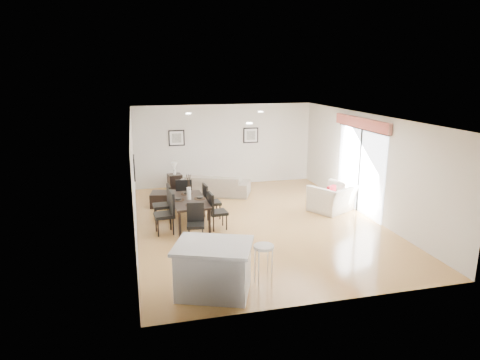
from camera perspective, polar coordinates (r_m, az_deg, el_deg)
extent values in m
plane|color=tan|center=(10.99, 2.34, -5.71)|extent=(8.00, 8.00, 0.00)
cube|color=silver|center=(14.41, -2.07, 4.69)|extent=(6.00, 0.04, 2.70)
cube|color=silver|center=(7.01, 11.66, -6.12)|extent=(6.00, 0.04, 2.70)
cube|color=silver|center=(10.19, -14.00, 0.20)|extent=(0.04, 8.00, 2.70)
cube|color=silver|center=(11.79, 16.56, 1.92)|extent=(0.04, 8.00, 2.70)
cube|color=white|center=(10.38, 2.49, 8.44)|extent=(6.00, 8.00, 0.02)
imported|color=gray|center=(13.37, -3.43, -0.61)|extent=(2.35, 1.64, 0.64)
imported|color=silver|center=(12.05, 12.26, -2.36)|extent=(1.47, 1.42, 0.74)
imported|color=#3E632A|center=(13.35, 25.42, -1.98)|extent=(0.65, 0.58, 0.66)
imported|color=#3E632A|center=(14.88, 22.31, 0.07)|extent=(0.46, 0.46, 0.74)
cube|color=black|center=(10.68, -6.80, -2.73)|extent=(0.87, 1.65, 0.05)
cylinder|color=black|center=(10.03, -8.02, -5.96)|extent=(0.06, 0.06, 0.62)
cylinder|color=black|center=(11.45, -9.11, -3.40)|extent=(0.06, 0.06, 0.62)
cylinder|color=black|center=(10.14, -4.06, -5.62)|extent=(0.06, 0.06, 0.62)
cylinder|color=black|center=(11.55, -5.64, -3.13)|extent=(0.06, 0.06, 0.62)
cube|color=black|center=(10.30, -10.07, -4.64)|extent=(0.49, 0.49, 0.08)
cube|color=black|center=(10.24, -9.05, -3.03)|extent=(0.10, 0.46, 0.54)
cylinder|color=black|center=(10.52, -11.13, -5.70)|extent=(0.04, 0.04, 0.41)
cylinder|color=black|center=(10.57, -9.21, -5.52)|extent=(0.04, 0.04, 0.41)
cylinder|color=black|center=(10.19, -10.84, -6.36)|extent=(0.04, 0.04, 0.41)
cylinder|color=black|center=(10.24, -8.87, -6.17)|extent=(0.04, 0.04, 0.41)
cube|color=black|center=(11.07, -10.37, -3.41)|extent=(0.46, 0.46, 0.08)
cube|color=black|center=(11.02, -9.47, -1.98)|extent=(0.08, 0.44, 0.52)
cylinder|color=black|center=(11.29, -11.28, -4.37)|extent=(0.03, 0.03, 0.39)
cylinder|color=black|center=(11.33, -9.58, -4.22)|extent=(0.03, 0.03, 0.39)
cylinder|color=black|center=(10.97, -11.08, -4.91)|extent=(0.03, 0.03, 0.39)
cylinder|color=black|center=(11.01, -9.33, -4.77)|extent=(0.03, 0.03, 0.39)
cube|color=black|center=(10.46, -2.93, -4.35)|extent=(0.45, 0.45, 0.07)
cube|color=black|center=(10.33, -3.91, -3.07)|extent=(0.09, 0.42, 0.50)
cylinder|color=black|center=(10.43, -1.80, -5.70)|extent=(0.03, 0.03, 0.38)
cylinder|color=black|center=(10.35, -3.53, -5.90)|extent=(0.03, 0.03, 0.38)
cylinder|color=black|center=(10.73, -2.32, -5.14)|extent=(0.03, 0.03, 0.38)
cylinder|color=black|center=(10.64, -4.01, -5.32)|extent=(0.03, 0.03, 0.38)
cube|color=black|center=(11.22, -3.73, -3.04)|extent=(0.45, 0.45, 0.07)
cube|color=black|center=(11.10, -4.66, -1.83)|extent=(0.09, 0.42, 0.50)
cylinder|color=black|center=(11.18, -2.69, -4.32)|extent=(0.03, 0.03, 0.38)
cylinder|color=black|center=(11.10, -4.32, -4.48)|extent=(0.03, 0.03, 0.38)
cylinder|color=black|center=(11.48, -3.13, -3.82)|extent=(0.03, 0.03, 0.38)
cylinder|color=black|center=(11.40, -4.72, -3.97)|extent=(0.03, 0.03, 0.38)
cube|color=black|center=(9.74, -5.93, -6.01)|extent=(0.45, 0.45, 0.07)
cube|color=black|center=(9.82, -5.96, -4.32)|extent=(0.39, 0.11, 0.47)
cylinder|color=black|center=(9.68, -6.82, -7.52)|extent=(0.03, 0.03, 0.36)
cylinder|color=black|center=(9.96, -6.77, -6.87)|extent=(0.03, 0.03, 0.36)
cylinder|color=black|center=(9.67, -5.00, -7.48)|extent=(0.03, 0.03, 0.36)
cylinder|color=black|center=(9.96, -5.00, -6.83)|extent=(0.03, 0.03, 0.36)
cube|color=black|center=(11.77, -7.44, -2.24)|extent=(0.48, 0.48, 0.07)
cube|color=black|center=(11.52, -7.49, -1.21)|extent=(0.43, 0.11, 0.51)
cylinder|color=black|center=(12.00, -6.59, -3.06)|extent=(0.03, 0.03, 0.39)
cylinder|color=black|center=(11.68, -6.58, -3.55)|extent=(0.03, 0.03, 0.39)
cylinder|color=black|center=(12.00, -8.20, -3.10)|extent=(0.03, 0.03, 0.39)
cylinder|color=black|center=(11.68, -8.24, -3.59)|extent=(0.03, 0.03, 0.39)
cylinder|color=white|center=(10.63, -6.83, -1.78)|extent=(0.11, 0.11, 0.31)
cylinder|color=black|center=(10.70, -5.38, -2.47)|extent=(0.30, 0.30, 0.01)
cylinder|color=black|center=(10.69, -5.39, -2.33)|extent=(0.16, 0.16, 0.04)
cylinder|color=black|center=(11.13, -7.12, -1.85)|extent=(0.30, 0.30, 0.01)
cylinder|color=black|center=(11.13, -7.13, -1.72)|extent=(0.16, 0.16, 0.04)
cylinder|color=black|center=(10.64, -8.23, -2.66)|extent=(0.30, 0.30, 0.01)
cylinder|color=black|center=(10.63, -8.23, -2.52)|extent=(0.16, 0.16, 0.04)
cylinder|color=black|center=(10.20, -6.45, -3.34)|extent=(0.30, 0.30, 0.01)
cylinder|color=black|center=(10.20, -6.45, -3.20)|extent=(0.16, 0.16, 0.04)
cube|color=black|center=(12.42, -9.47, -2.53)|extent=(1.11, 0.80, 0.40)
cube|color=black|center=(13.89, -8.67, -0.36)|extent=(0.48, 0.48, 0.56)
cylinder|color=white|center=(13.80, -8.72, 1.10)|extent=(0.09, 0.09, 0.17)
cone|color=beige|center=(13.76, -8.75, 1.89)|extent=(0.20, 0.20, 0.22)
cube|color=#A5151F|center=(11.86, 12.08, -1.53)|extent=(0.33, 0.27, 0.33)
cube|color=silver|center=(7.56, -3.54, -11.93)|extent=(1.44, 1.27, 0.85)
cube|color=#BABABC|center=(7.37, -3.59, -8.76)|extent=(1.57, 1.40, 0.06)
cylinder|color=white|center=(7.61, 3.18, -8.88)|extent=(0.36, 0.36, 0.05)
cylinder|color=silver|center=(7.90, 3.74, -11.02)|extent=(0.03, 0.03, 0.77)
cylinder|color=silver|center=(7.84, 2.02, -11.22)|extent=(0.03, 0.03, 0.77)
cylinder|color=silver|center=(7.63, 2.53, -11.98)|extent=(0.03, 0.03, 0.77)
cylinder|color=silver|center=(7.70, 4.29, -11.76)|extent=(0.03, 0.03, 0.77)
cube|color=black|center=(14.09, -8.46, 5.56)|extent=(0.52, 0.03, 0.52)
cube|color=white|center=(14.09, -8.46, 5.56)|extent=(0.44, 0.04, 0.44)
cube|color=#5C5C57|center=(14.09, -8.46, 5.56)|extent=(0.30, 0.04, 0.30)
cube|color=black|center=(14.54, 1.44, 5.98)|extent=(0.52, 0.03, 0.52)
cube|color=white|center=(14.54, 1.44, 5.98)|extent=(0.44, 0.04, 0.44)
cube|color=#5C5C57|center=(14.54, 1.44, 5.98)|extent=(0.30, 0.04, 0.30)
cube|color=black|center=(9.93, -13.92, 1.62)|extent=(0.03, 0.52, 0.52)
cube|color=white|center=(9.93, -13.92, 1.62)|extent=(0.04, 0.44, 0.44)
cube|color=#5C5C57|center=(9.93, -13.92, 1.62)|extent=(0.04, 0.30, 0.30)
cube|color=white|center=(12.08, 15.69, 1.17)|extent=(0.02, 2.40, 2.25)
cube|color=black|center=(12.07, 15.61, 1.17)|extent=(0.03, 0.05, 2.25)
cube|color=black|center=(11.87, 15.98, 6.56)|extent=(0.03, 2.50, 0.05)
cube|color=maroon|center=(11.83, 15.87, 7.32)|extent=(0.10, 2.70, 0.28)
plane|color=gray|center=(13.45, 22.90, -3.08)|extent=(6.00, 6.00, 0.00)
cube|color=#29292B|center=(13.98, 27.21, 0.91)|extent=(0.08, 5.50, 1.80)
cube|color=brown|center=(15.71, 21.18, 3.24)|extent=(0.35, 0.35, 2.00)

